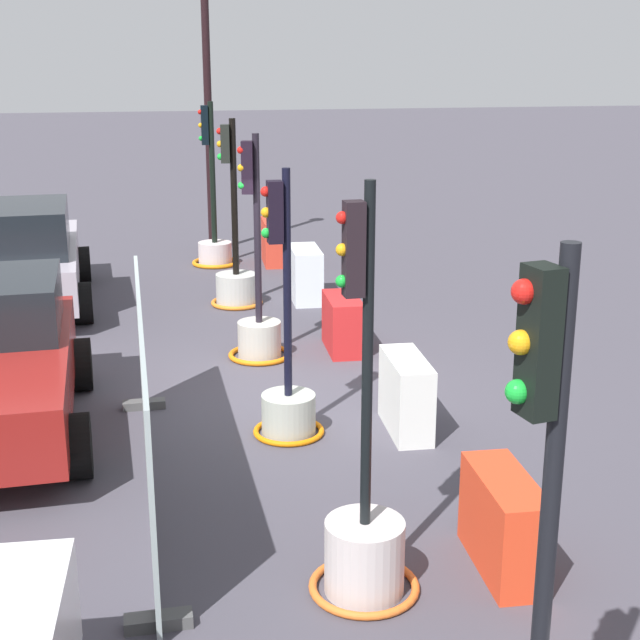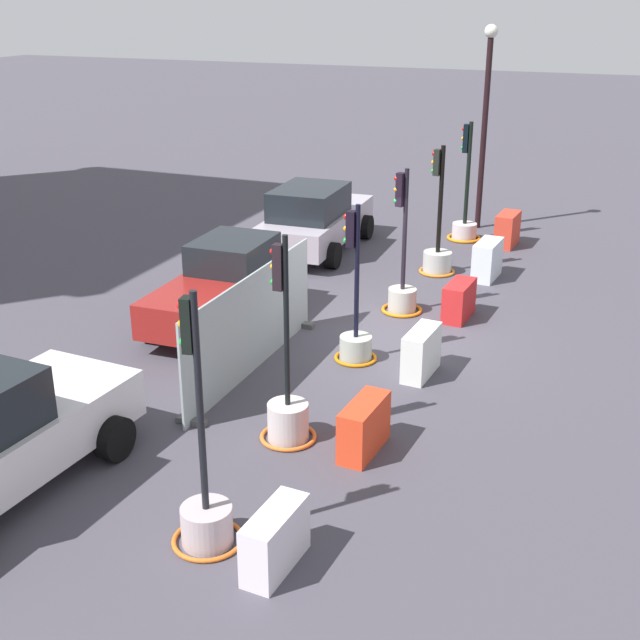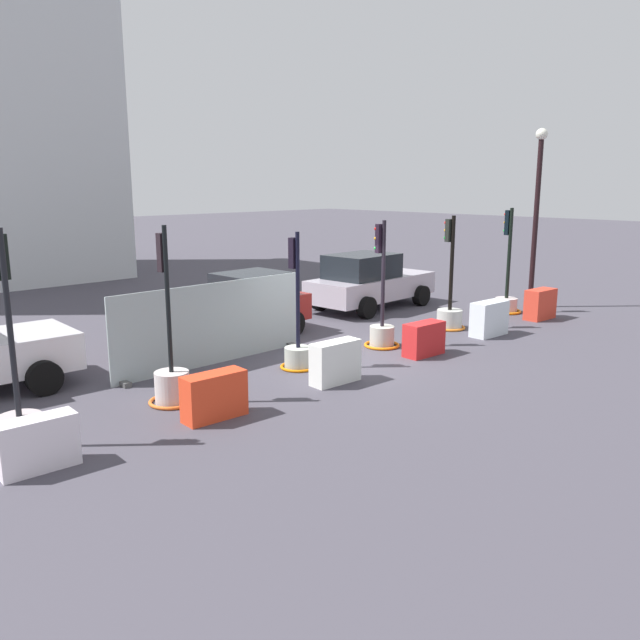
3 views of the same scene
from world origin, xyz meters
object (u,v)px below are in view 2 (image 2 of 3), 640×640
traffic_light_1 (287,411)px  street_lamp_post (486,110)px  traffic_light_5 (465,222)px  construction_barrier_4 (487,260)px  construction_barrier_3 (459,301)px  car_silver_hatchback (314,219)px  traffic_light_4 (437,254)px  construction_barrier_1 (364,427)px  traffic_light_2 (355,334)px  car_red_compact (224,285)px  traffic_light_0 (206,508)px  construction_barrier_0 (275,540)px  construction_barrier_5 (507,230)px  construction_barrier_2 (421,353)px  traffic_light_3 (402,289)px

traffic_light_1 → street_lamp_post: (13.22, -0.07, 2.86)m
traffic_light_5 → traffic_light_1: bearing=-179.9°
construction_barrier_4 → traffic_light_1: bearing=171.9°
construction_barrier_3 → car_silver_hatchback: (3.36, 4.66, 0.48)m
traffic_light_4 → construction_barrier_1: traffic_light_4 is taller
traffic_light_2 → car_red_compact: size_ratio=0.71×
traffic_light_0 → traffic_light_1: 2.72m
traffic_light_5 → street_lamp_post: bearing=-3.5°
construction_barrier_1 → car_silver_hatchback: bearing=26.6°
construction_barrier_0 → construction_barrier_3: size_ratio=1.03×
construction_barrier_5 → construction_barrier_1: bearing=-180.0°
traffic_light_5 → construction_barrier_3: (-5.90, -1.24, -0.09)m
traffic_light_0 → construction_barrier_2: 5.80m
construction_barrier_2 → car_silver_hatchback: car_silver_hatchback is taller
construction_barrier_1 → car_red_compact: car_red_compact is taller
construction_barrier_3 → car_red_compact: 4.88m
traffic_light_5 → construction_barrier_1: size_ratio=2.83×
traffic_light_4 → construction_barrier_0: 11.60m
construction_barrier_3 → car_red_compact: size_ratio=0.25×
traffic_light_0 → construction_barrier_4: (11.48, -1.12, -0.04)m
traffic_light_0 → car_silver_hatchback: size_ratio=0.72×
construction_barrier_4 → car_silver_hatchback: size_ratio=0.24×
traffic_light_5 → construction_barrier_5: (-0.17, -1.20, -0.04)m
construction_barrier_3 → car_silver_hatchback: bearing=54.2°
traffic_light_5 → street_lamp_post: street_lamp_post is taller
construction_barrier_0 → car_red_compact: size_ratio=0.26×
construction_barrier_5 → car_red_compact: size_ratio=0.26×
construction_barrier_2 → car_red_compact: (0.94, 4.44, 0.38)m
car_red_compact → traffic_light_4: bearing=-33.9°
construction_barrier_0 → construction_barrier_5: 14.51m
traffic_light_5 → construction_barrier_1: bearing=-174.1°
construction_barrier_1 → street_lamp_post: size_ratio=0.20×
traffic_light_1 → street_lamp_post: size_ratio=0.58×
construction_barrier_2 → construction_barrier_4: construction_barrier_4 is taller
construction_barrier_1 → traffic_light_2: bearing=22.1°
construction_barrier_4 → traffic_light_3: bearing=157.1°
construction_barrier_0 → traffic_light_5: bearing=4.4°
construction_barrier_0 → construction_barrier_3: (8.78, -0.12, 0.01)m
car_red_compact → street_lamp_post: street_lamp_post is taller
traffic_light_3 → street_lamp_post: 7.88m
traffic_light_2 → construction_barrier_0: 6.10m
traffic_light_1 → construction_barrier_4: bearing=-8.1°
traffic_light_5 → construction_barrier_2: traffic_light_5 is taller
traffic_light_4 → construction_barrier_4: traffic_light_4 is taller
traffic_light_4 → street_lamp_post: street_lamp_post is taller
traffic_light_5 → construction_barrier_2: 8.96m
traffic_light_5 → construction_barrier_0: bearing=-175.6°
traffic_light_2 → car_silver_hatchback: traffic_light_2 is taller
construction_barrier_1 → street_lamp_post: street_lamp_post is taller
construction_barrier_1 → car_red_compact: (3.83, 4.38, 0.41)m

